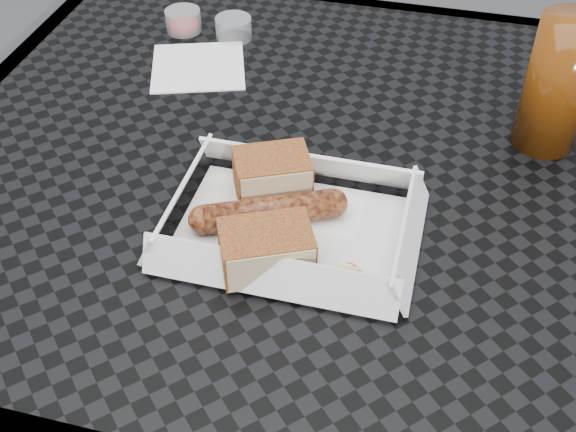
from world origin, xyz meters
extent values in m
cube|color=black|center=(0.00, 0.00, 0.74)|extent=(0.80, 0.80, 0.01)
cube|color=black|center=(0.00, 0.39, 0.73)|extent=(0.80, 0.03, 0.03)
cylinder|color=black|center=(-0.35, 0.35, 0.36)|extent=(0.03, 0.03, 0.73)
cylinder|color=black|center=(0.35, 0.35, 0.36)|extent=(0.03, 0.03, 0.73)
cube|color=white|center=(0.05, -0.12, 0.75)|extent=(0.22, 0.15, 0.00)
cylinder|color=brown|center=(0.03, -0.12, 0.76)|extent=(0.13, 0.08, 0.03)
sphere|color=brown|center=(0.09, -0.09, 0.76)|extent=(0.03, 0.03, 0.03)
sphere|color=brown|center=(-0.03, -0.15, 0.76)|extent=(0.03, 0.03, 0.03)
cube|color=brown|center=(0.02, -0.07, 0.77)|extent=(0.09, 0.08, 0.05)
cube|color=brown|center=(0.04, -0.18, 0.77)|extent=(0.10, 0.09, 0.04)
cylinder|color=red|center=(0.11, -0.17, 0.75)|extent=(0.02, 0.02, 0.00)
torus|color=white|center=(0.12, -0.18, 0.75)|extent=(0.02, 0.02, 0.00)
cube|color=#B2D17F|center=(0.13, -0.17, 0.75)|extent=(0.02, 0.02, 0.00)
cube|color=white|center=(-0.14, 0.15, 0.75)|extent=(0.15, 0.15, 0.00)
cylinder|color=maroon|center=(-0.19, 0.24, 0.76)|extent=(0.05, 0.05, 0.03)
cylinder|color=silver|center=(-0.12, 0.24, 0.76)|extent=(0.05, 0.05, 0.03)
cylinder|color=#552607|center=(0.30, 0.09, 0.82)|extent=(0.07, 0.07, 0.15)
camera|label=1|loc=(0.18, -0.63, 1.25)|focal=45.00mm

